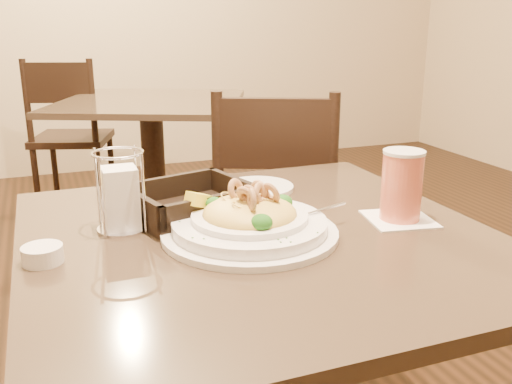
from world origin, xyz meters
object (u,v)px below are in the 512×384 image
object	(u,v)px
bread_basket	(190,205)
main_table	(259,338)
pasta_bowl	(250,221)
dining_chair_far	(69,132)
side_plate	(258,187)
background_table	(153,144)
dining_chair_near	(275,212)
napkin_caddy	(121,196)
drink_glass	(402,186)
butter_ramekin	(42,255)

from	to	relation	value
bread_basket	main_table	bearing A→B (deg)	-57.23
pasta_bowl	bread_basket	bearing A→B (deg)	115.56
dining_chair_far	side_plate	world-z (taller)	dining_chair_far
background_table	bread_basket	bearing A→B (deg)	-98.05
pasta_bowl	dining_chair_near	bearing A→B (deg)	63.77
main_table	napkin_caddy	distance (m)	0.41
drink_glass	side_plate	world-z (taller)	drink_glass
background_table	pasta_bowl	xyz separation A→B (m)	(-0.18, -1.97, 0.26)
drink_glass	side_plate	xyz separation A→B (m)	(-0.20, 0.31, -0.07)
dining_chair_near	bread_basket	xyz separation A→B (m)	(-0.45, -0.59, 0.26)
butter_ramekin	background_table	bearing A→B (deg)	74.13
dining_chair_far	drink_glass	bearing A→B (deg)	120.10
side_plate	butter_ramekin	size ratio (longest dim) A/B	2.53
bread_basket	side_plate	xyz separation A→B (m)	(0.20, 0.13, -0.02)
background_table	dining_chair_far	world-z (taller)	dining_chair_far
dining_chair_far	bread_basket	world-z (taller)	dining_chair_far
dining_chair_near	side_plate	size ratio (longest dim) A/B	5.27
dining_chair_far	side_plate	distance (m)	2.26
background_table	pasta_bowl	size ratio (longest dim) A/B	3.12
drink_glass	bread_basket	world-z (taller)	drink_glass
background_table	drink_glass	bearing A→B (deg)	-85.80
main_table	napkin_caddy	xyz separation A→B (m)	(-0.25, 0.12, 0.30)
pasta_bowl	drink_glass	xyz separation A→B (m)	(0.33, -0.02, 0.04)
dining_chair_far	drink_glass	world-z (taller)	dining_chair_far
pasta_bowl	side_plate	world-z (taller)	pasta_bowl
side_plate	butter_ramekin	distance (m)	0.57
dining_chair_near	bread_basket	bearing A→B (deg)	77.40
main_table	background_table	size ratio (longest dim) A/B	0.76
bread_basket	side_plate	world-z (taller)	bread_basket
dining_chair_near	pasta_bowl	size ratio (longest dim) A/B	2.45
dining_chair_near	napkin_caddy	bearing A→B (deg)	70.96
background_table	dining_chair_far	size ratio (longest dim) A/B	1.28
main_table	drink_glass	bearing A→B (deg)	-5.53
bread_basket	side_plate	bearing A→B (deg)	31.87
main_table	drink_glass	world-z (taller)	drink_glass
dining_chair_near	butter_ramekin	world-z (taller)	dining_chair_near
drink_glass	bread_basket	xyz separation A→B (m)	(-0.40, 0.18, -0.05)
dining_chair_near	pasta_bowl	bearing A→B (deg)	88.19
background_table	dining_chair_near	bearing A→B (deg)	-80.99
butter_ramekin	dining_chair_far	bearing A→B (deg)	86.09
pasta_bowl	butter_ramekin	bearing A→B (deg)	178.42
drink_glass	napkin_caddy	distance (m)	0.57
dining_chair_far	bread_basket	size ratio (longest dim) A/B	3.26
dining_chair_near	pasta_bowl	xyz separation A→B (m)	(-0.37, -0.75, 0.27)
pasta_bowl	bread_basket	world-z (taller)	pasta_bowl
main_table	pasta_bowl	xyz separation A→B (m)	(-0.02, -0.01, 0.26)
dining_chair_near	dining_chair_far	size ratio (longest dim) A/B	1.00
side_plate	butter_ramekin	world-z (taller)	butter_ramekin
main_table	side_plate	world-z (taller)	side_plate
pasta_bowl	drink_glass	world-z (taller)	drink_glass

